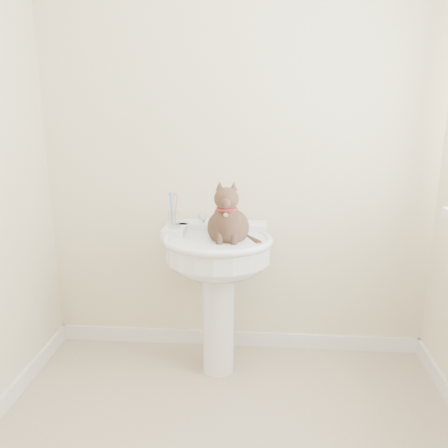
# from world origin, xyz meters

# --- Properties ---
(wall_back) EXTENTS (2.20, 0.00, 2.50)m
(wall_back) POSITION_xyz_m (0.00, 1.10, 1.25)
(wall_back) COLOR beige
(wall_back) RESTS_ON ground
(wall_front) EXTENTS (2.20, 0.00, 2.50)m
(wall_front) POSITION_xyz_m (0.00, -1.10, 1.25)
(wall_front) COLOR beige
(wall_front) RESTS_ON ground
(baseboard_back) EXTENTS (2.20, 0.02, 0.09)m
(baseboard_back) POSITION_xyz_m (0.00, 1.09, 0.04)
(baseboard_back) COLOR white
(baseboard_back) RESTS_ON floor
(pedestal_sink) EXTENTS (0.59, 0.58, 0.81)m
(pedestal_sink) POSITION_xyz_m (-0.09, 0.81, 0.64)
(pedestal_sink) COLOR white
(pedestal_sink) RESTS_ON floor
(faucet) EXTENTS (0.28, 0.12, 0.14)m
(faucet) POSITION_xyz_m (-0.08, 0.95, 0.85)
(faucet) COLOR silver
(faucet) RESTS_ON pedestal_sink
(soap_bar) EXTENTS (0.10, 0.08, 0.03)m
(soap_bar) POSITION_xyz_m (-0.04, 1.04, 0.82)
(soap_bar) COLOR orange
(soap_bar) RESTS_ON pedestal_sink
(toothbrush_cup) EXTENTS (0.07, 0.07, 0.18)m
(toothbrush_cup) POSITION_xyz_m (-0.33, 0.86, 0.86)
(toothbrush_cup) COLOR silver
(toothbrush_cup) RESTS_ON pedestal_sink
(cat) EXTENTS (0.24, 0.30, 0.44)m
(cat) POSITION_xyz_m (-0.03, 0.79, 0.86)
(cat) COLOR #503729
(cat) RESTS_ON pedestal_sink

